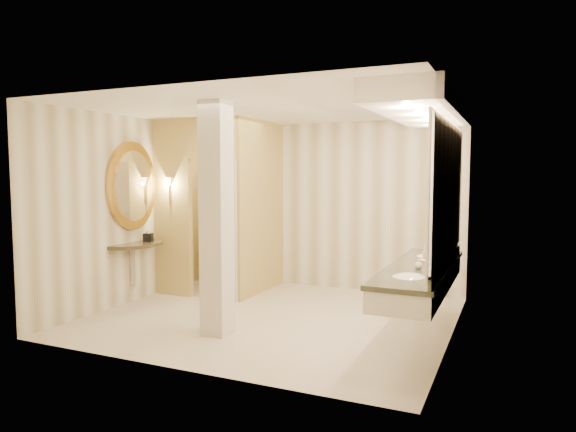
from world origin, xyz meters
The scene contains 16 objects.
floor centered at (0.00, 0.00, 0.00)m, with size 4.50×4.50×0.00m, color beige.
ceiling centered at (0.00, 0.00, 2.70)m, with size 4.50×4.50×0.00m, color white.
wall_back centered at (0.00, 2.00, 1.35)m, with size 4.50×0.02×2.70m, color silver.
wall_front centered at (0.00, -2.00, 1.35)m, with size 4.50×0.02×2.70m, color silver.
wall_left centered at (-2.25, 0.00, 1.35)m, with size 0.02×4.00×2.70m, color silver.
wall_right centered at (2.25, 0.00, 1.35)m, with size 0.02×4.00×2.70m, color silver.
toilet_closet centered at (-1.14, 0.96, 1.39)m, with size 1.50×1.55×2.70m.
wall_sconce centered at (-1.93, 0.43, 1.73)m, with size 0.14×0.14×0.42m.
vanity centered at (1.98, -0.29, 1.63)m, with size 0.75×2.68×2.09m.
console_shelf centered at (-2.21, -0.07, 1.34)m, with size 0.98×0.98×1.94m.
pillar centered at (-0.27, -0.90, 1.35)m, with size 0.30×0.30×2.70m, color beige.
tissue_box centered at (-2.06, 0.08, 0.94)m, with size 0.12×0.12×0.12m, color black.
toilet centered at (-1.58, 1.67, 0.42)m, with size 0.47×0.82×0.83m, color white.
soap_bottle_a centered at (1.93, 0.12, 0.94)m, with size 0.06×0.06×0.14m, color beige.
soap_bottle_b centered at (1.97, -0.51, 0.93)m, with size 0.08×0.08×0.10m, color silver.
soap_bottle_c centered at (1.96, 0.14, 0.99)m, with size 0.09×0.09×0.24m, color #C6B28C.
Camera 1 is at (2.88, -5.95, 1.88)m, focal length 32.00 mm.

